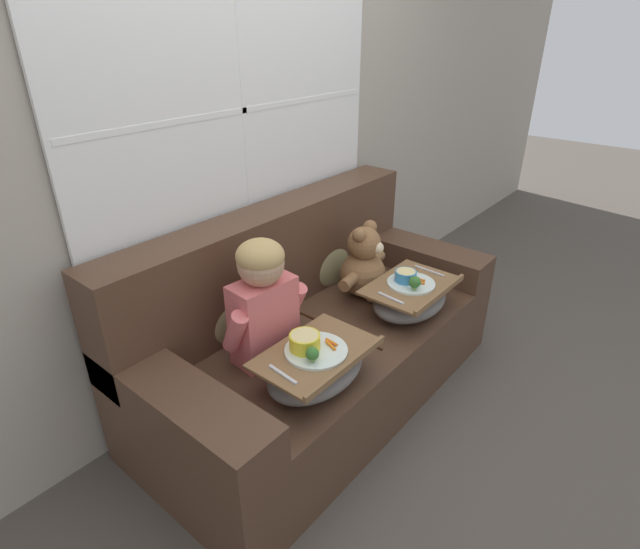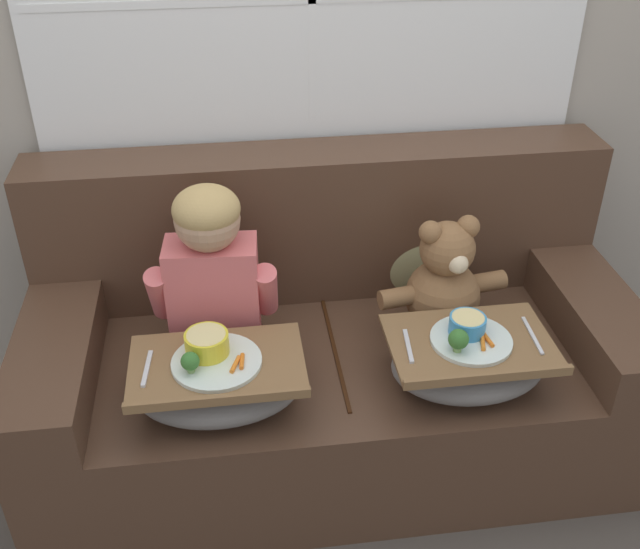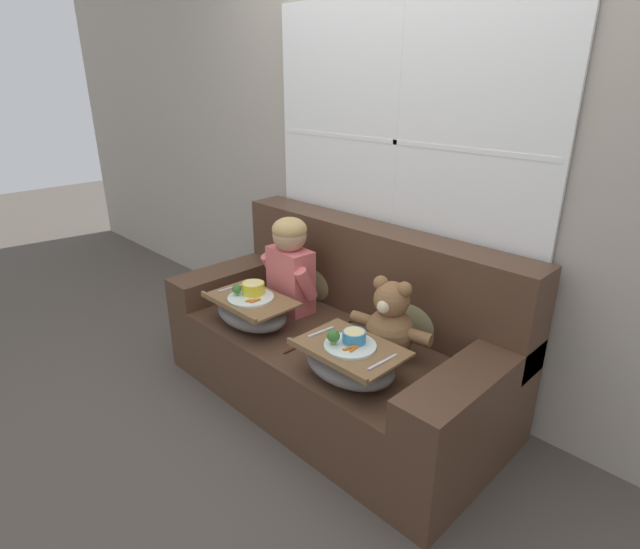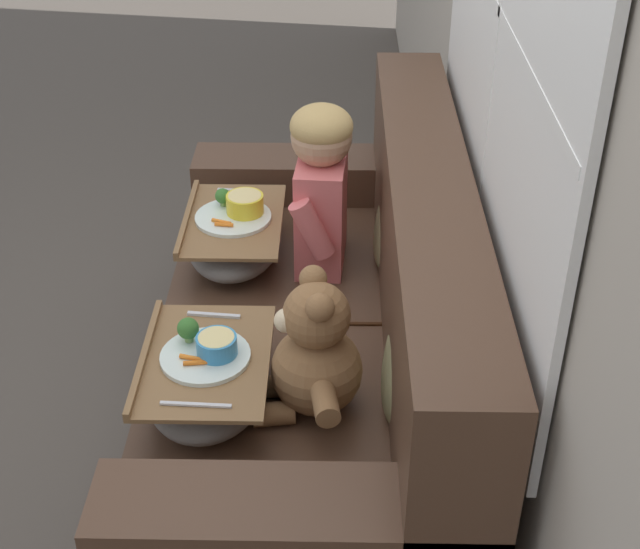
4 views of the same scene
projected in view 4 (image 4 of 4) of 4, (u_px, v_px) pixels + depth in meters
The scene contains 9 objects.
ground_plane at pixel (309, 428), 2.84m from camera, with size 14.00×14.00×0.00m, color #4C443D.
wall_back_with_window at pixel (519, 26), 2.12m from camera, with size 8.00×0.08×2.60m.
couch at pixel (332, 348), 2.66m from camera, with size 1.85×0.87×0.91m.
throw_pillow_behind_child at pixel (392, 219), 2.82m from camera, with size 0.33×0.16×0.34m.
throw_pillow_behind_teddy at pixel (406, 359), 2.23m from camera, with size 0.34×0.17×0.36m.
child_figure at pixel (321, 179), 2.74m from camera, with size 0.39×0.19×0.54m.
teddy_bear at pixel (314, 355), 2.23m from camera, with size 0.42×0.30×0.39m.
lap_tray_child at pixel (235, 237), 2.86m from camera, with size 0.47×0.31×0.23m.
lap_tray_teddy at pixel (207, 379), 2.28m from camera, with size 0.46×0.32×0.23m.
Camera 4 is at (2.10, 0.07, 1.97)m, focal length 50.00 mm.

